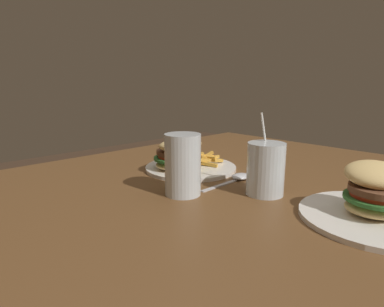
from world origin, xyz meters
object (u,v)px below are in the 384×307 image
beer_glass (183,165)px  spoon (239,177)px  meal_plate_near (184,159)px  juice_glass (266,171)px  meal_plate_far (376,202)px

beer_glass → spoon: (-0.18, 0.02, -0.06)m
meal_plate_near → juice_glass: juice_glass is taller
beer_glass → juice_glass: (-0.14, 0.13, -0.01)m
meal_plate_near → juice_glass: (0.00, 0.27, 0.02)m
meal_plate_near → beer_glass: bearing=46.4°
meal_plate_far → meal_plate_near: bearing=-87.2°
beer_glass → meal_plate_far: 0.39m
meal_plate_far → spoon: bearing=-93.3°
spoon → beer_glass: bearing=173.2°
meal_plate_near → beer_glass: size_ratio=1.90×
meal_plate_near → meal_plate_far: 0.50m
meal_plate_far → beer_glass: bearing=-65.4°
beer_glass → meal_plate_far: beer_glass is taller
beer_glass → juice_glass: juice_glass is taller
meal_plate_near → meal_plate_far: size_ratio=0.98×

